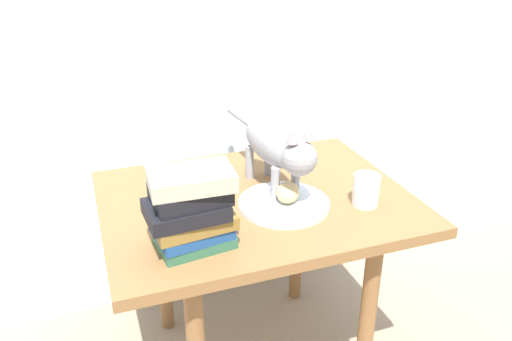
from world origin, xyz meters
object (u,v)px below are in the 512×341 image
(tv_remote, at_px, (182,175))
(candle_jar, at_px, (366,192))
(cat, at_px, (276,147))
(book_stack, at_px, (191,209))
(plate, at_px, (284,204))
(bread_roll, at_px, (288,192))
(side_table, at_px, (256,221))

(tv_remote, bearing_deg, candle_jar, 0.77)
(cat, height_order, book_stack, cat)
(cat, bearing_deg, book_stack, -145.61)
(plate, xyz_separation_m, book_stack, (-0.27, -0.10, 0.09))
(plate, distance_m, bread_roll, 0.03)
(side_table, bearing_deg, book_stack, -141.04)
(cat, bearing_deg, candle_jar, -37.89)
(cat, relative_size, book_stack, 2.36)
(side_table, height_order, plate, plate)
(side_table, xyz_separation_m, book_stack, (-0.22, -0.17, 0.17))
(bread_roll, distance_m, cat, 0.13)
(side_table, height_order, book_stack, book_stack)
(plate, xyz_separation_m, tv_remote, (-0.22, 0.26, 0.00))
(side_table, distance_m, book_stack, 0.33)
(tv_remote, bearing_deg, plate, -12.06)
(side_table, xyz_separation_m, candle_jar, (0.26, -0.13, 0.11))
(plate, height_order, cat, cat)
(book_stack, bearing_deg, side_table, 38.96)
(candle_jar, bearing_deg, bread_roll, 162.29)
(side_table, bearing_deg, bread_roll, -49.26)
(tv_remote, bearing_deg, book_stack, -60.18)
(bread_roll, distance_m, book_stack, 0.30)
(bread_roll, height_order, book_stack, book_stack)
(side_table, relative_size, candle_jar, 9.69)
(side_table, relative_size, book_stack, 4.07)
(book_stack, bearing_deg, plate, 20.99)
(side_table, height_order, bread_roll, bread_roll)
(plate, relative_size, book_stack, 1.19)
(candle_jar, relative_size, tv_remote, 0.57)
(plate, distance_m, tv_remote, 0.34)
(tv_remote, bearing_deg, side_table, -10.62)
(plate, relative_size, bread_roll, 3.00)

